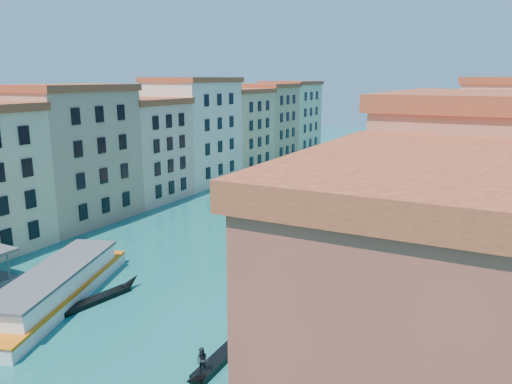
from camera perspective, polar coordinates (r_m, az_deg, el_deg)
left_bank_palazzos at (r=96.36m, az=-9.21°, el=6.10°), size 12.80×128.40×21.00m
right_bank_palazzos at (r=77.83m, az=26.34°, el=3.35°), size 12.80×128.40×21.00m
quay at (r=80.20m, az=19.98°, el=-2.60°), size 4.00×140.00×1.00m
restaurant_awnings at (r=40.35m, az=11.99°, el=-13.69°), size 3.20×44.55×3.12m
mooring_poles_right at (r=46.87m, az=10.15°, el=-11.98°), size 1.44×54.24×3.20m
vaporetto_near at (r=51.82m, az=-21.88°, el=-10.07°), size 12.02×22.02×3.22m
vaporetto_far at (r=90.71m, az=5.17°, el=0.56°), size 16.22×22.41×3.42m
gondola_fore at (r=50.08m, az=-19.23°, el=-11.91°), size 3.36×13.35×2.67m
gondola_right at (r=40.66m, az=-3.02°, el=-17.16°), size 1.40×13.13×2.62m
gondola_far at (r=74.12m, az=8.47°, el=-3.31°), size 1.69×11.62×1.64m
motorboat_mid at (r=77.67m, az=2.63°, el=-2.27°), size 2.20×6.74×1.39m
motorboat_far at (r=110.99m, az=16.04°, el=1.83°), size 3.16×6.52×1.30m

